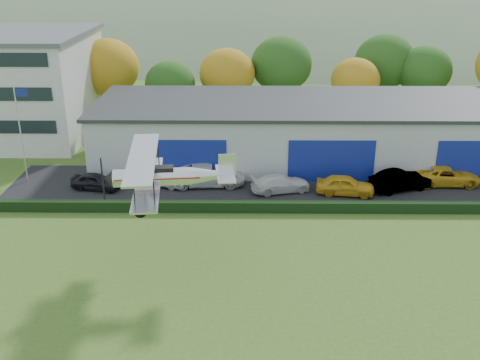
{
  "coord_description": "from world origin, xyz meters",
  "views": [
    {
      "loc": [
        -1.96,
        -20.63,
        17.4
      ],
      "look_at": [
        -2.3,
        11.42,
        4.42
      ],
      "focal_mm": 41.78,
      "sensor_mm": 36.0,
      "label": 1
    }
  ],
  "objects_px": {
    "car_2": "(209,175)",
    "car_6": "(447,176)",
    "hangar": "(322,130)",
    "car_5": "(400,180)",
    "flagpole": "(21,125)",
    "car_0": "(96,181)",
    "car_1": "(160,176)",
    "car_4": "(345,185)",
    "biplane": "(163,175)",
    "car_3": "(281,183)"
  },
  "relations": [
    {
      "from": "car_4",
      "to": "car_5",
      "type": "xyz_separation_m",
      "value": [
        4.5,
        0.92,
        0.05
      ]
    },
    {
      "from": "hangar",
      "to": "car_5",
      "type": "relative_size",
      "value": 8.25
    },
    {
      "from": "car_6",
      "to": "car_3",
      "type": "bearing_deg",
      "value": 97.34
    },
    {
      "from": "car_3",
      "to": "car_6",
      "type": "bearing_deg",
      "value": -97.82
    },
    {
      "from": "car_1",
      "to": "car_5",
      "type": "height_order",
      "value": "car_5"
    },
    {
      "from": "car_4",
      "to": "car_2",
      "type": "bearing_deg",
      "value": 88.06
    },
    {
      "from": "car_5",
      "to": "car_3",
      "type": "bearing_deg",
      "value": 72.07
    },
    {
      "from": "car_4",
      "to": "car_3",
      "type": "bearing_deg",
      "value": 92.26
    },
    {
      "from": "car_4",
      "to": "biplane",
      "type": "relative_size",
      "value": 0.51
    },
    {
      "from": "car_4",
      "to": "biplane",
      "type": "distance_m",
      "value": 16.95
    },
    {
      "from": "car_0",
      "to": "car_2",
      "type": "relative_size",
      "value": 0.66
    },
    {
      "from": "car_2",
      "to": "car_4",
      "type": "bearing_deg",
      "value": -103.17
    },
    {
      "from": "car_3",
      "to": "car_5",
      "type": "xyz_separation_m",
      "value": [
        9.47,
        0.4,
        0.13
      ]
    },
    {
      "from": "car_1",
      "to": "hangar",
      "type": "bearing_deg",
      "value": -45.34
    },
    {
      "from": "flagpole",
      "to": "car_5",
      "type": "xyz_separation_m",
      "value": [
        30.17,
        -1.72,
        -3.92
      ]
    },
    {
      "from": "hangar",
      "to": "flagpole",
      "type": "distance_m",
      "value": 25.68
    },
    {
      "from": "flagpole",
      "to": "car_2",
      "type": "xyz_separation_m",
      "value": [
        14.98,
        -0.72,
        -3.91
      ]
    },
    {
      "from": "car_0",
      "to": "car_6",
      "type": "relative_size",
      "value": 0.74
    },
    {
      "from": "car_2",
      "to": "car_6",
      "type": "xyz_separation_m",
      "value": [
        19.25,
        0.23,
        -0.09
      ]
    },
    {
      "from": "flagpole",
      "to": "car_6",
      "type": "xyz_separation_m",
      "value": [
        34.23,
        -0.49,
        -4.0
      ]
    },
    {
      "from": "car_6",
      "to": "biplane",
      "type": "relative_size",
      "value": 0.61
    },
    {
      "from": "car_3",
      "to": "biplane",
      "type": "height_order",
      "value": "biplane"
    },
    {
      "from": "car_3",
      "to": "car_5",
      "type": "relative_size",
      "value": 0.95
    },
    {
      "from": "car_2",
      "to": "car_3",
      "type": "relative_size",
      "value": 1.28
    },
    {
      "from": "car_1",
      "to": "car_4",
      "type": "bearing_deg",
      "value": -78.5
    },
    {
      "from": "hangar",
      "to": "car_4",
      "type": "relative_size",
      "value": 9.09
    },
    {
      "from": "car_5",
      "to": "biplane",
      "type": "relative_size",
      "value": 0.56
    },
    {
      "from": "hangar",
      "to": "car_2",
      "type": "xyz_separation_m",
      "value": [
        -9.91,
        -6.7,
        -1.78
      ]
    },
    {
      "from": "car_2",
      "to": "car_3",
      "type": "xyz_separation_m",
      "value": [
        5.72,
        -1.39,
        -0.15
      ]
    },
    {
      "from": "flagpole",
      "to": "car_1",
      "type": "distance_m",
      "value": 11.75
    },
    {
      "from": "car_5",
      "to": "biplane",
      "type": "xyz_separation_m",
      "value": [
        -16.93,
        -11.34,
        4.85
      ]
    },
    {
      "from": "car_3",
      "to": "hangar",
      "type": "bearing_deg",
      "value": -42.03
    },
    {
      "from": "car_2",
      "to": "car_5",
      "type": "relative_size",
      "value": 1.21
    },
    {
      "from": "car_4",
      "to": "flagpole",
      "type": "bearing_deg",
      "value": 92.33
    },
    {
      "from": "flagpole",
      "to": "car_6",
      "type": "height_order",
      "value": "flagpole"
    },
    {
      "from": "hangar",
      "to": "car_5",
      "type": "bearing_deg",
      "value": -55.54
    },
    {
      "from": "flagpole",
      "to": "biplane",
      "type": "xyz_separation_m",
      "value": [
        13.24,
        -13.06,
        0.93
      ]
    },
    {
      "from": "car_1",
      "to": "car_4",
      "type": "height_order",
      "value": "car_1"
    },
    {
      "from": "flagpole",
      "to": "car_5",
      "type": "relative_size",
      "value": 1.63
    },
    {
      "from": "car_2",
      "to": "car_6",
      "type": "height_order",
      "value": "car_2"
    },
    {
      "from": "hangar",
      "to": "car_3",
      "type": "distance_m",
      "value": 9.32
    },
    {
      "from": "car_1",
      "to": "car_6",
      "type": "height_order",
      "value": "car_1"
    },
    {
      "from": "flagpole",
      "to": "hangar",
      "type": "bearing_deg",
      "value": 13.51
    },
    {
      "from": "car_0",
      "to": "car_4",
      "type": "distance_m",
      "value": 19.63
    },
    {
      "from": "car_1",
      "to": "car_2",
      "type": "xyz_separation_m",
      "value": [
        3.95,
        0.17,
        0.05
      ]
    },
    {
      "from": "car_0",
      "to": "car_4",
      "type": "bearing_deg",
      "value": -80.28
    },
    {
      "from": "car_0",
      "to": "car_1",
      "type": "bearing_deg",
      "value": -67.24
    },
    {
      "from": "hangar",
      "to": "flagpole",
      "type": "bearing_deg",
      "value": -166.49
    },
    {
      "from": "car_1",
      "to": "biplane",
      "type": "height_order",
      "value": "biplane"
    },
    {
      "from": "car_0",
      "to": "car_1",
      "type": "relative_size",
      "value": 0.83
    }
  ]
}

